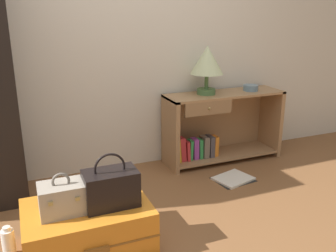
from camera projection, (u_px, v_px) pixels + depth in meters
back_wall at (111, 24)px, 3.17m from camera, size 6.40×0.10×2.60m
bookshelf at (218, 127)px, 3.60m from camera, size 1.15×0.37×0.67m
table_lamp at (207, 62)px, 3.35m from camera, size 0.30×0.30×0.44m
bowl at (251, 88)px, 3.58m from camera, size 0.14×0.14×0.06m
suitcase_large at (88, 226)px, 2.30m from camera, size 0.76×0.54×0.28m
train_case at (62, 198)px, 2.16m from camera, size 0.26×0.20×0.25m
handbag at (111, 188)px, 2.24m from camera, size 0.32×0.20×0.34m
bottle at (8, 242)px, 2.22m from camera, size 0.08×0.08×0.20m
open_book_on_floor at (233, 179)px, 3.24m from camera, size 0.36×0.32×0.02m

